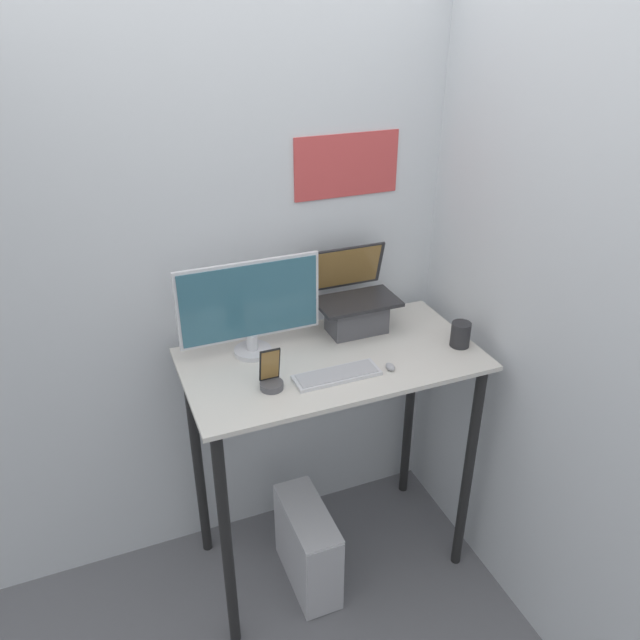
{
  "coord_description": "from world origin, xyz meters",
  "views": [
    {
      "loc": [
        -0.84,
        -1.65,
        2.43
      ],
      "look_at": [
        -0.05,
        0.31,
        1.3
      ],
      "focal_mm": 35.0,
      "sensor_mm": 36.0,
      "label": 1
    }
  ],
  "objects_px": {
    "mouse": "(390,367)",
    "computer_tower": "(308,546)",
    "keyboard": "(337,375)",
    "monitor": "(250,307)",
    "laptop": "(355,308)",
    "cell_phone": "(271,378)"
  },
  "relations": [
    {
      "from": "laptop",
      "to": "keyboard",
      "type": "relative_size",
      "value": 1.04
    },
    {
      "from": "monitor",
      "to": "mouse",
      "type": "height_order",
      "value": "monitor"
    },
    {
      "from": "monitor",
      "to": "computer_tower",
      "type": "bearing_deg",
      "value": -60.83
    },
    {
      "from": "keyboard",
      "to": "computer_tower",
      "type": "bearing_deg",
      "value": 157.67
    },
    {
      "from": "monitor",
      "to": "mouse",
      "type": "xyz_separation_m",
      "value": [
        0.46,
        -0.32,
        -0.2
      ]
    },
    {
      "from": "keyboard",
      "to": "monitor",
      "type": "bearing_deg",
      "value": 130.42
    },
    {
      "from": "laptop",
      "to": "mouse",
      "type": "xyz_separation_m",
      "value": [
        -0.01,
        -0.34,
        -0.09
      ]
    },
    {
      "from": "computer_tower",
      "to": "monitor",
      "type": "bearing_deg",
      "value": 119.17
    },
    {
      "from": "computer_tower",
      "to": "mouse",
      "type": "bearing_deg",
      "value": -12.89
    },
    {
      "from": "keyboard",
      "to": "computer_tower",
      "type": "xyz_separation_m",
      "value": [
        -0.11,
        0.05,
        -0.92
      ]
    },
    {
      "from": "monitor",
      "to": "computer_tower",
      "type": "xyz_separation_m",
      "value": [
        0.14,
        -0.24,
        -1.12
      ]
    },
    {
      "from": "monitor",
      "to": "computer_tower",
      "type": "distance_m",
      "value": 1.15
    },
    {
      "from": "cell_phone",
      "to": "computer_tower",
      "type": "distance_m",
      "value": 0.96
    },
    {
      "from": "laptop",
      "to": "keyboard",
      "type": "distance_m",
      "value": 0.4
    },
    {
      "from": "laptop",
      "to": "cell_phone",
      "type": "relative_size",
      "value": 2.11
    },
    {
      "from": "mouse",
      "to": "computer_tower",
      "type": "relative_size",
      "value": 0.12
    },
    {
      "from": "keyboard",
      "to": "computer_tower",
      "type": "height_order",
      "value": "keyboard"
    },
    {
      "from": "monitor",
      "to": "laptop",
      "type": "bearing_deg",
      "value": 3.08
    },
    {
      "from": "computer_tower",
      "to": "laptop",
      "type": "bearing_deg",
      "value": 39.23
    },
    {
      "from": "monitor",
      "to": "mouse",
      "type": "bearing_deg",
      "value": -34.71
    },
    {
      "from": "mouse",
      "to": "computer_tower",
      "type": "xyz_separation_m",
      "value": [
        -0.32,
        0.07,
        -0.92
      ]
    },
    {
      "from": "laptop",
      "to": "monitor",
      "type": "relative_size",
      "value": 0.61
    }
  ]
}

